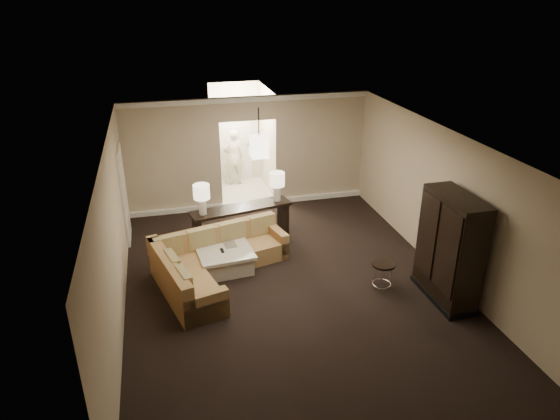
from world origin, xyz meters
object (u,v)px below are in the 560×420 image
object	(u,v)px
armoire	(449,251)
drink_table	(383,270)
coffee_table	(225,258)
sectional_sofa	(212,263)
person	(234,154)
console_table	(242,221)

from	to	relation	value
armoire	drink_table	size ratio (longest dim) A/B	3.69
coffee_table	drink_table	bearing A→B (deg)	-28.08
sectional_sofa	armoire	distance (m)	4.37
drink_table	person	xyz separation A→B (m)	(-1.76, 6.06, 0.50)
coffee_table	armoire	bearing A→B (deg)	-28.28
sectional_sofa	coffee_table	bearing A→B (deg)	29.38
drink_table	person	size ratio (longest dim) A/B	0.31
sectional_sofa	armoire	world-z (taller)	armoire
sectional_sofa	console_table	bearing A→B (deg)	42.94
console_table	person	distance (m)	3.64
armoire	sectional_sofa	bearing A→B (deg)	156.81
console_table	drink_table	distance (m)	3.30
sectional_sofa	drink_table	world-z (taller)	sectional_sofa
coffee_table	person	bearing A→B (deg)	78.25
sectional_sofa	drink_table	distance (m)	3.23
sectional_sofa	drink_table	size ratio (longest dim) A/B	5.24
drink_table	coffee_table	bearing A→B (deg)	151.92
sectional_sofa	drink_table	bearing A→B (deg)	-35.83
armoire	drink_table	bearing A→B (deg)	151.17
sectional_sofa	console_table	world-z (taller)	console_table
drink_table	person	distance (m)	6.33
console_table	armoire	size ratio (longest dim) A/B	1.13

